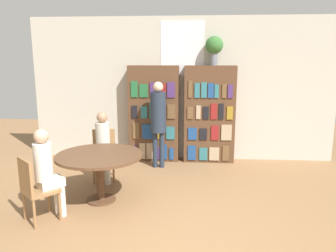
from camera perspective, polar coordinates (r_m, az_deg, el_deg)
wall_back at (r=6.99m, az=2.44°, el=6.41°), size 6.40×0.07×3.00m
bookshelf_left at (r=6.91m, az=-2.48°, el=2.12°), size 1.04×0.34×2.01m
bookshelf_right at (r=6.87m, az=7.21°, el=1.98°), size 1.04×0.34×2.01m
flower_vase at (r=6.79m, az=8.06°, el=13.53°), size 0.35×0.35×0.58m
reading_table at (r=5.04m, az=-11.83°, el=-6.04°), size 1.30×1.30×0.74m
chair_near_camera at (r=4.68m, az=-22.22°, el=-9.80°), size 0.57×0.57×0.89m
chair_left_side at (r=6.02m, az=-11.08°, el=-4.43°), size 0.47×0.47×0.89m
seated_reader_left at (r=5.79m, az=-11.27°, el=-2.95°), size 0.31×0.38×1.25m
seated_reader_right at (r=4.67m, az=-20.31°, el=-7.00°), size 0.39×0.40×1.25m
librarian_standing at (r=6.39m, az=-1.69°, el=1.78°), size 0.30×0.57×1.71m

